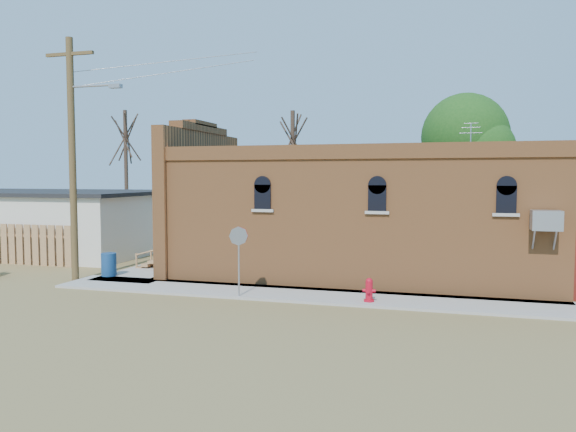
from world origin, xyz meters
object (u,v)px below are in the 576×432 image
(utility_pole, at_px, (73,153))
(brick_bar, at_px, (354,216))
(fire_hydrant, at_px, (369,290))
(trash_barrel, at_px, (109,265))
(stop_sign, at_px, (239,243))

(utility_pole, bearing_deg, brick_bar, 23.69)
(fire_hydrant, xyz_separation_m, trash_barrel, (-10.28, 1.69, 0.08))
(stop_sign, relative_size, trash_barrel, 2.54)
(brick_bar, xyz_separation_m, stop_sign, (-2.79, -5.49, -0.54))
(stop_sign, bearing_deg, fire_hydrant, -6.04)
(utility_pole, height_order, stop_sign, utility_pole)
(utility_pole, relative_size, trash_barrel, 10.21)
(fire_hydrant, xyz_separation_m, stop_sign, (-4.13, -0.33, 1.36))
(brick_bar, height_order, utility_pole, utility_pole)
(fire_hydrant, bearing_deg, stop_sign, 177.70)
(brick_bar, distance_m, utility_pole, 10.96)
(utility_pole, distance_m, stop_sign, 7.70)
(brick_bar, relative_size, fire_hydrant, 22.53)
(fire_hydrant, distance_m, stop_sign, 4.36)
(utility_pole, distance_m, fire_hydrant, 11.97)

